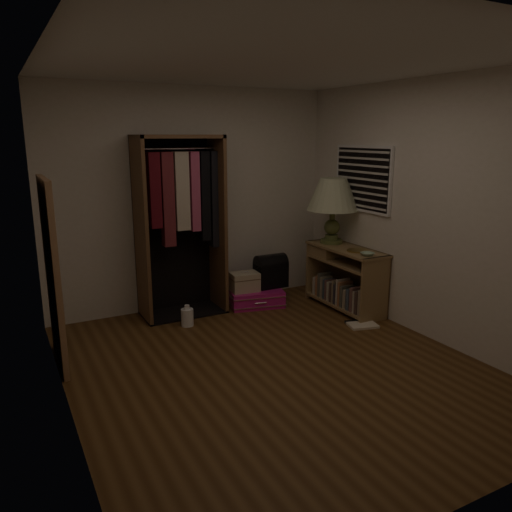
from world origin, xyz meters
name	(u,v)px	position (x,y,z in m)	size (l,w,h in m)	color
ground	(276,367)	(0.00, 0.00, 0.00)	(4.00, 4.00, 0.00)	#513217
room_walls	(283,201)	(0.08, 0.04, 1.50)	(3.52, 4.02, 2.60)	silver
console_bookshelf	(343,276)	(1.54, 1.03, 0.39)	(0.42, 1.12, 0.75)	olive
open_wardrobe	(182,211)	(-0.22, 1.77, 1.21)	(0.96, 0.50, 2.05)	brown
floor_mirror	(53,274)	(-1.70, 1.00, 0.85)	(0.06, 0.80, 1.70)	#9F714D
pink_suitcase	(256,297)	(0.64, 1.60, 0.10)	(0.75, 0.61, 0.20)	#C31777
train_case	(245,282)	(0.49, 1.60, 0.32)	(0.36, 0.27, 0.25)	#BBAD8F
black_bag	(271,270)	(0.86, 1.62, 0.41)	(0.38, 0.25, 0.41)	black
table_lamp	(333,196)	(1.54, 1.30, 1.33)	(0.78, 0.78, 0.79)	#4E5B2C
brass_tray	(358,250)	(1.54, 0.80, 0.76)	(0.30, 0.30, 0.01)	#A58A3F
ceramic_bowl	(367,254)	(1.49, 0.57, 0.77)	(0.15, 0.15, 0.04)	#A3C3A2
white_jug	(187,317)	(-0.35, 1.34, 0.10)	(0.16, 0.16, 0.24)	white
floor_book	(361,324)	(1.35, 0.45, 0.01)	(0.36, 0.32, 0.03)	#F0E4C9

